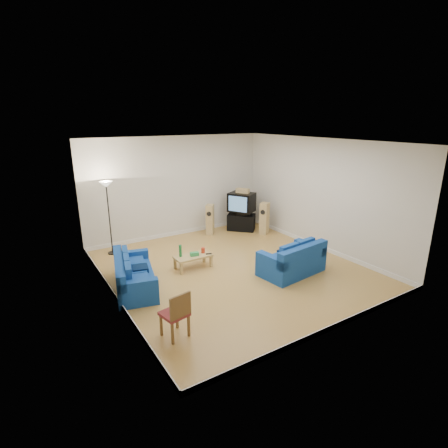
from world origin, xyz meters
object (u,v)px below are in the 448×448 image
coffee_table (193,257)px  tv_stand (241,222)px  sofa_loveseat (293,262)px  sofa_three_seat (132,277)px  television (242,202)px

coffee_table → tv_stand: size_ratio=1.05×
sofa_loveseat → sofa_three_seat: bearing=152.9°
sofa_loveseat → coffee_table: size_ratio=1.79×
sofa_three_seat → coffee_table: 1.69m
sofa_three_seat → television: (4.55, 2.22, 0.71)m
coffee_table → television: size_ratio=0.94×
tv_stand → television: size_ratio=0.90×
tv_stand → television: bearing=102.2°
coffee_table → tv_stand: bearing=34.3°
sofa_three_seat → tv_stand: (4.54, 2.22, 0.00)m
sofa_loveseat → tv_stand: bearing=69.0°
tv_stand → television: television is taller
sofa_loveseat → coffee_table: 2.53m
sofa_loveseat → tv_stand: sofa_loveseat is taller
sofa_loveseat → television: bearing=69.0°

